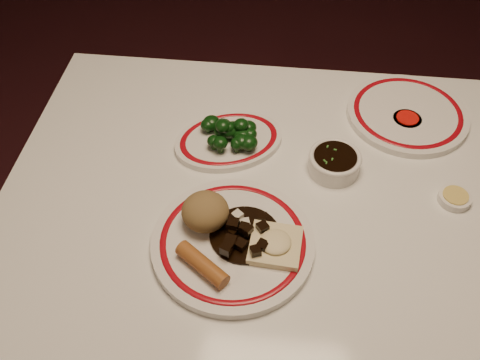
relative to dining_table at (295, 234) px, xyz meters
name	(u,v)px	position (x,y,z in m)	size (l,w,h in m)	color
dining_table	(295,234)	(0.00, 0.00, 0.00)	(1.20, 0.90, 0.75)	white
main_plate	(233,243)	(-0.12, -0.11, 0.10)	(0.37, 0.37, 0.02)	white
rice_mound	(205,211)	(-0.17, -0.07, 0.14)	(0.09, 0.09, 0.06)	olive
spring_roll	(202,264)	(-0.16, -0.17, 0.12)	(0.03, 0.03, 0.11)	#A25D27
fried_wonton	(275,244)	(-0.04, -0.12, 0.12)	(0.10, 0.10, 0.03)	beige
stirfry_heap	(244,234)	(-0.10, -0.10, 0.12)	(0.13, 0.13, 0.03)	black
broccoli_plate	(229,140)	(-0.16, 0.16, 0.10)	(0.29, 0.27, 0.02)	white
broccoli_pile	(233,132)	(-0.15, 0.16, 0.13)	(0.13, 0.10, 0.05)	#23471C
soy_bowl	(334,163)	(0.07, 0.11, 0.11)	(0.11, 0.11, 0.04)	white
sweet_sour_dish	(407,121)	(0.23, 0.27, 0.10)	(0.06, 0.06, 0.02)	white
mustard_dish	(455,198)	(0.31, 0.05, 0.10)	(0.06, 0.06, 0.02)	white
far_plate	(407,114)	(0.24, 0.29, 0.10)	(0.36, 0.36, 0.02)	white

